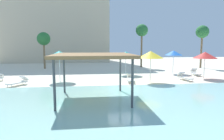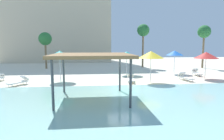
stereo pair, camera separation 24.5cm
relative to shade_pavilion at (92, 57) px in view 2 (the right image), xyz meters
name	(u,v)px [view 2 (the right image)]	position (x,y,z in m)	size (l,w,h in m)	color
ground_plane	(124,90)	(2.46, 2.59, -2.74)	(80.00, 80.00, 0.00)	beige
lagoon_water	(141,112)	(2.46, -2.66, -2.72)	(44.00, 13.50, 0.04)	#99D1C6
shade_pavilion	(92,57)	(0.00, 0.00, 0.00)	(4.79, 4.79, 2.90)	#42474C
beach_umbrella_yellow_0	(151,55)	(5.41, 5.37, -0.15)	(2.37, 2.37, 2.91)	silver
beach_umbrella_teal_1	(60,54)	(-3.04, 6.83, -0.13)	(2.30, 2.30, 2.93)	silver
beach_umbrella_red_2	(206,55)	(11.69, 6.86, -0.31)	(2.43, 2.43, 2.76)	silver
beach_umbrella_teal_3	(127,54)	(4.00, 10.27, -0.33)	(2.36, 2.36, 2.73)	silver
beach_umbrella_blue_4	(175,53)	(9.99, 10.71, -0.21)	(2.08, 2.08, 2.81)	silver
lounge_chair_1	(197,73)	(11.94, 8.96, -2.40)	(0.90, 1.97, 0.74)	white
lounge_chair_2	(185,77)	(9.13, 6.08, -2.40)	(0.89, 1.97, 0.74)	white
lounge_chair_4	(19,81)	(-6.30, 5.24, -2.40)	(1.51, 1.93, 0.74)	white
lounge_chair_5	(131,78)	(3.61, 5.75, -2.40)	(0.85, 1.96, 0.74)	white
palm_tree_0	(204,33)	(16.80, 16.08, 2.58)	(1.90, 1.90, 6.43)	brown
palm_tree_1	(143,31)	(7.99, 18.09, 2.86)	(1.90, 1.90, 6.72)	brown
palm_tree_2	(45,39)	(-6.78, 17.66, 1.56)	(1.90, 1.90, 5.35)	brown
hotel_block_0	(59,10)	(-6.86, 31.58, 8.20)	(21.47, 8.88, 21.86)	beige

